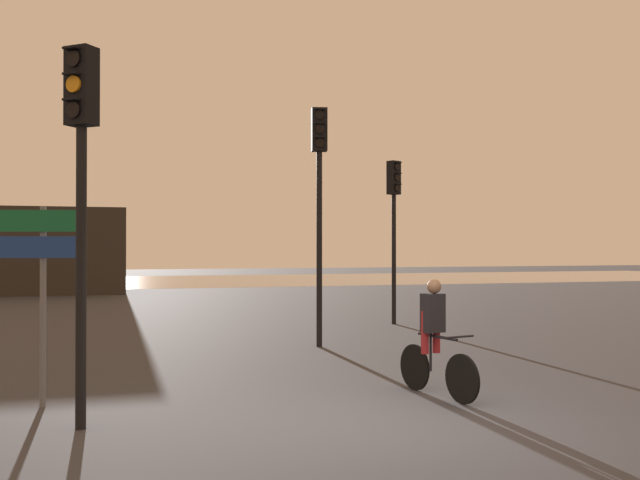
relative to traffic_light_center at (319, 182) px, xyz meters
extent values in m
plane|color=#333338|center=(-0.96, -6.61, -3.42)|extent=(120.00, 120.00, 0.00)
cube|color=gray|center=(-0.96, 29.81, -3.42)|extent=(80.00, 16.00, 0.01)
cylinder|color=black|center=(0.00, 0.01, -1.39)|extent=(0.12, 0.12, 4.06)
cube|color=black|center=(0.00, 0.01, 1.09)|extent=(0.36, 0.30, 0.90)
cylinder|color=black|center=(-0.02, -0.13, 1.38)|extent=(0.19, 0.07, 0.19)
cube|color=black|center=(-0.03, -0.15, 1.49)|extent=(0.21, 0.15, 0.02)
cylinder|color=black|center=(-0.02, -0.13, 1.09)|extent=(0.19, 0.07, 0.19)
cube|color=black|center=(-0.03, -0.15, 1.20)|extent=(0.21, 0.15, 0.02)
cylinder|color=black|center=(-0.02, -0.13, 0.80)|extent=(0.19, 0.07, 0.19)
cube|color=black|center=(-0.03, -0.15, 0.91)|extent=(0.21, 0.15, 0.02)
cylinder|color=black|center=(-4.48, -5.64, -1.69)|extent=(0.12, 0.12, 3.46)
cube|color=black|center=(-4.48, -5.64, 0.49)|extent=(0.40, 0.39, 0.90)
cylinder|color=black|center=(-4.56, -5.74, 0.78)|extent=(0.17, 0.14, 0.19)
cube|color=black|center=(-4.57, -5.76, 0.89)|extent=(0.22, 0.21, 0.02)
cylinder|color=orange|center=(-4.56, -5.74, 0.49)|extent=(0.17, 0.14, 0.19)
cube|color=black|center=(-4.57, -5.76, 0.60)|extent=(0.22, 0.21, 0.02)
cylinder|color=black|center=(-4.56, -5.74, 0.20)|extent=(0.17, 0.14, 0.19)
cube|color=black|center=(-4.57, -5.76, 0.31)|extent=(0.22, 0.21, 0.02)
cylinder|color=black|center=(3.14, 3.61, -1.68)|extent=(0.12, 0.12, 3.48)
cube|color=black|center=(3.14, 3.61, 0.52)|extent=(0.39, 0.35, 0.90)
cylinder|color=black|center=(3.19, 3.49, 0.81)|extent=(0.19, 0.10, 0.19)
cube|color=black|center=(3.20, 3.47, 0.92)|extent=(0.22, 0.19, 0.02)
cylinder|color=black|center=(3.19, 3.49, 0.52)|extent=(0.19, 0.10, 0.19)
cube|color=black|center=(3.20, 3.47, 0.63)|extent=(0.22, 0.19, 0.02)
cylinder|color=black|center=(3.19, 3.49, 0.23)|extent=(0.19, 0.10, 0.19)
cube|color=black|center=(3.20, 3.47, 0.34)|extent=(0.22, 0.19, 0.02)
cylinder|color=slate|center=(-5.00, -4.31, -2.12)|extent=(0.08, 0.08, 2.60)
cube|color=#116038|center=(-5.01, -4.37, -1.01)|extent=(1.08, 0.25, 0.28)
cube|color=navy|center=(-5.01, -4.37, -1.35)|extent=(1.08, 0.25, 0.28)
cylinder|color=black|center=(0.30, -5.70, -3.09)|extent=(0.18, 0.65, 0.66)
cylinder|color=black|center=(0.08, -4.67, -3.09)|extent=(0.18, 0.65, 0.66)
cylinder|color=black|center=(0.19, -5.19, -2.59)|extent=(0.22, 0.83, 0.04)
cylinder|color=black|center=(0.16, -5.04, -2.81)|extent=(0.04, 0.04, 0.55)
cylinder|color=black|center=(0.29, -5.65, -2.54)|extent=(0.46, 0.13, 0.03)
cylinder|color=maroon|center=(0.06, -5.06, -2.54)|extent=(0.11, 0.11, 0.60)
cylinder|color=maroon|center=(0.26, -5.02, -2.54)|extent=(0.11, 0.11, 0.60)
cube|color=black|center=(0.17, -5.09, -2.27)|extent=(0.34, 0.26, 0.54)
sphere|color=#846047|center=(0.18, -5.12, -1.90)|extent=(0.20, 0.20, 0.20)
camera|label=1|loc=(-4.14, -14.20, -1.35)|focal=40.00mm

